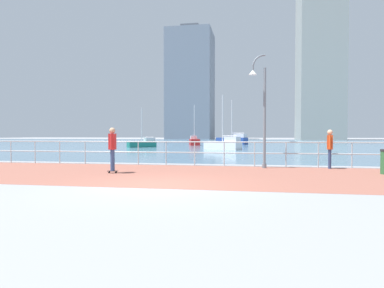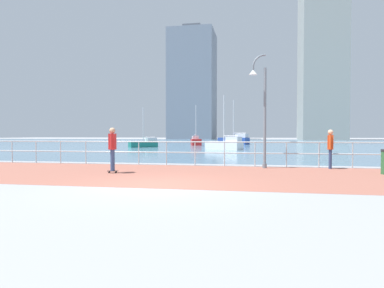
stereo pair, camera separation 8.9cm
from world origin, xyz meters
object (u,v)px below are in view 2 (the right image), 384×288
Objects in this scene: skateboarder at (112,146)px; bystander at (330,146)px; lamppost at (261,105)px; sailboat_blue at (225,144)px; sailboat_teal at (196,141)px; sailboat_yellow at (234,140)px; sailboat_navy at (144,143)px.

skateboarder is 9.18m from bystander.
lamppost is 0.93× the size of sailboat_blue.
sailboat_teal is at bearing 94.46° from skateboarder.
skateboarder is 0.26× the size of sailboat_yellow.
skateboarder is at bearing -96.97° from sailboat_blue.
lamppost is at bearing -84.89° from sailboat_yellow.
bystander is at bearing -80.19° from sailboat_yellow.
sailboat_teal is at bearing 111.23° from sailboat_blue.
lamppost reaches higher than sailboat_navy.
sailboat_yellow is 1.43× the size of sailboat_navy.
sailboat_yellow reaches higher than bystander.
sailboat_teal is 1.20× the size of sailboat_navy.
skateboarder is 39.02m from sailboat_yellow.
lamppost is 3.45m from bystander.
sailboat_yellow is at bearing 86.45° from skateboarder.
bystander is 36.21m from sailboat_yellow.
sailboat_teal is (-8.30, 31.24, -2.23)m from lamppost.
sailboat_navy is at bearing -125.75° from sailboat_yellow.
lamppost is 32.40m from sailboat_teal.
skateboarder is 0.37× the size of sailboat_navy.
sailboat_blue is 0.80× the size of sailboat_yellow.
bystander is 0.25× the size of sailboat_yellow.
sailboat_yellow is (-6.17, 35.68, -0.36)m from bystander.
sailboat_blue reaches higher than lamppost.
sailboat_blue is at bearing 83.03° from skateboarder.
sailboat_teal reaches higher than skateboarder.
skateboarder is 1.03× the size of bystander.
sailboat_navy reaches higher than bystander.
bystander is at bearing -70.98° from sailboat_blue.
skateboarder is at bearing -85.54° from sailboat_teal.
sailboat_navy is (-7.28, 25.47, -0.61)m from skateboarder.
sailboat_teal is (-5.08, -4.75, -0.10)m from sailboat_yellow.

